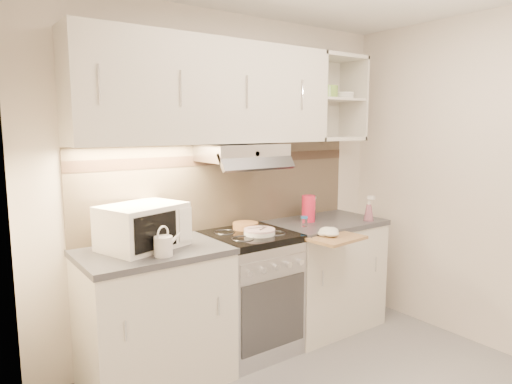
% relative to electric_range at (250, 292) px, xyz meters
% --- Properties ---
extents(room_shell, '(3.04, 2.84, 2.52)m').
position_rel_electric_range_xyz_m(room_shell, '(0.00, -0.73, 1.18)').
color(room_shell, silver).
rests_on(room_shell, ground).
extents(base_cabinet_left, '(0.90, 0.60, 0.86)m').
position_rel_electric_range_xyz_m(base_cabinet_left, '(-0.75, 0.00, -0.02)').
color(base_cabinet_left, silver).
rests_on(base_cabinet_left, ground).
extents(worktop_left, '(0.92, 0.62, 0.04)m').
position_rel_electric_range_xyz_m(worktop_left, '(-0.75, 0.00, 0.43)').
color(worktop_left, '#47474C').
rests_on(worktop_left, base_cabinet_left).
extents(base_cabinet_right, '(0.90, 0.60, 0.86)m').
position_rel_electric_range_xyz_m(base_cabinet_right, '(0.75, 0.00, -0.02)').
color(base_cabinet_right, silver).
rests_on(base_cabinet_right, ground).
extents(worktop_right, '(0.92, 0.62, 0.04)m').
position_rel_electric_range_xyz_m(worktop_right, '(0.75, 0.00, 0.43)').
color(worktop_right, '#47474C').
rests_on(worktop_right, base_cabinet_right).
extents(electric_range, '(0.60, 0.60, 0.90)m').
position_rel_electric_range_xyz_m(electric_range, '(0.00, 0.00, 0.00)').
color(electric_range, '#B7B7BC').
rests_on(electric_range, ground).
extents(microwave, '(0.59, 0.50, 0.28)m').
position_rel_electric_range_xyz_m(microwave, '(-0.79, 0.06, 0.59)').
color(microwave, white).
rests_on(microwave, worktop_left).
extents(watering_can, '(0.21, 0.13, 0.19)m').
position_rel_electric_range_xyz_m(watering_can, '(-0.75, -0.19, 0.52)').
color(watering_can, silver).
rests_on(watering_can, worktop_left).
extents(plate_stack, '(0.22, 0.22, 0.05)m').
position_rel_electric_range_xyz_m(plate_stack, '(0.03, -0.09, 0.47)').
color(plate_stack, white).
rests_on(plate_stack, electric_range).
extents(bread_loaf, '(0.19, 0.19, 0.05)m').
position_rel_electric_range_xyz_m(bread_loaf, '(0.05, 0.12, 0.47)').
color(bread_loaf, '#B4693E').
rests_on(bread_loaf, electric_range).
extents(pink_pitcher, '(0.12, 0.11, 0.22)m').
position_rel_electric_range_xyz_m(pink_pitcher, '(0.61, 0.04, 0.56)').
color(pink_pitcher, red).
rests_on(pink_pitcher, worktop_right).
extents(glass_jar, '(0.10, 0.10, 0.19)m').
position_rel_electric_range_xyz_m(glass_jar, '(0.69, 0.11, 0.55)').
color(glass_jar, white).
rests_on(glass_jar, worktop_right).
extents(spice_jar, '(0.05, 0.05, 0.08)m').
position_rel_electric_range_xyz_m(spice_jar, '(0.47, -0.07, 0.49)').
color(spice_jar, silver).
rests_on(spice_jar, worktop_right).
extents(spray_bottle, '(0.08, 0.08, 0.22)m').
position_rel_electric_range_xyz_m(spray_bottle, '(1.04, -0.22, 0.54)').
color(spray_bottle, '#FF9DBF').
rests_on(spray_bottle, worktop_right).
extents(cutting_board, '(0.43, 0.39, 0.02)m').
position_rel_electric_range_xyz_m(cutting_board, '(0.47, -0.36, 0.42)').
color(cutting_board, tan).
rests_on(cutting_board, base_cabinet_right).
extents(dish_towel, '(0.24, 0.20, 0.06)m').
position_rel_electric_range_xyz_m(dish_towel, '(0.45, -0.35, 0.46)').
color(dish_towel, white).
rests_on(dish_towel, cutting_board).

